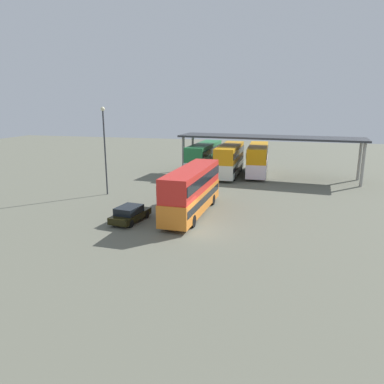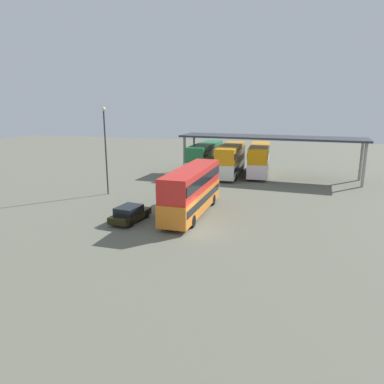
# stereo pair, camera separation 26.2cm
# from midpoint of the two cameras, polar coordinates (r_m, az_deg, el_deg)

# --- Properties ---
(ground_plane) EXTENTS (140.00, 140.00, 0.00)m
(ground_plane) POSITION_cam_midpoint_polar(r_m,az_deg,el_deg) (28.41, 0.68, -5.99)
(ground_plane) COLOR #636455
(double_decker_main) EXTENTS (2.81, 11.15, 4.13)m
(double_decker_main) POSITION_cam_midpoint_polar(r_m,az_deg,el_deg) (31.87, 0.24, 0.48)
(double_decker_main) COLOR orange
(double_decker_main) RESTS_ON ground_plane
(parked_hatchback) EXTENTS (2.31, 4.25, 1.35)m
(parked_hatchback) POSITION_cam_midpoint_polar(r_m,az_deg,el_deg) (30.62, -9.50, -3.38)
(parked_hatchback) COLOR black
(parked_hatchback) RESTS_ON ground_plane
(double_decker_near_canopy) EXTENTS (3.05, 11.56, 4.04)m
(double_decker_near_canopy) POSITION_cam_midpoint_polar(r_m,az_deg,el_deg) (51.85, 2.28, 5.61)
(double_decker_near_canopy) COLOR silver
(double_decker_near_canopy) RESTS_ON ground_plane
(double_decker_mid_row) EXTENTS (2.63, 10.72, 4.15)m
(double_decker_mid_row) POSITION_cam_midpoint_polar(r_m,az_deg,el_deg) (49.42, 6.25, 5.19)
(double_decker_mid_row) COLOR white
(double_decker_mid_row) RESTS_ON ground_plane
(double_decker_far_right) EXTENTS (2.92, 10.84, 4.06)m
(double_decker_far_right) POSITION_cam_midpoint_polar(r_m,az_deg,el_deg) (50.67, 10.63, 5.20)
(double_decker_far_right) COLOR white
(double_decker_far_right) RESTS_ON ground_plane
(depot_canopy) EXTENTS (23.92, 7.06, 5.42)m
(depot_canopy) POSITION_cam_midpoint_polar(r_m,az_deg,el_deg) (48.61, 12.37, 8.14)
(depot_canopy) COLOR #33353A
(depot_canopy) RESTS_ON ground_plane
(lamppost_tall) EXTENTS (0.44, 0.44, 9.24)m
(lamppost_tall) POSITION_cam_midpoint_polar(r_m,az_deg,el_deg) (39.44, -13.28, 7.73)
(lamppost_tall) COLOR #33353A
(lamppost_tall) RESTS_ON ground_plane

